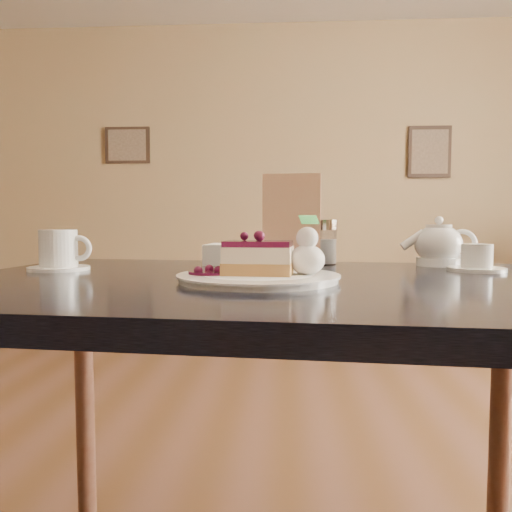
# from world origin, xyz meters

# --- Properties ---
(main_table) EXTENTS (1.27, 0.90, 0.75)m
(main_table) POSITION_xyz_m (0.22, 0.38, 0.67)
(main_table) COLOR black
(main_table) RESTS_ON ground
(dessert_plate) EXTENTS (0.28, 0.28, 0.01)m
(dessert_plate) POSITION_xyz_m (0.22, 0.33, 0.76)
(dessert_plate) COLOR white
(dessert_plate) RESTS_ON main_table
(cheesecake_slice) EXTENTS (0.13, 0.10, 0.06)m
(cheesecake_slice) POSITION_xyz_m (0.22, 0.33, 0.79)
(cheesecake_slice) COLOR #B58547
(cheesecake_slice) RESTS_ON dessert_plate
(whipped_cream) EXTENTS (0.06, 0.06, 0.06)m
(whipped_cream) POSITION_xyz_m (0.30, 0.33, 0.79)
(whipped_cream) COLOR white
(whipped_cream) RESTS_ON dessert_plate
(berry_sauce) EXTENTS (0.08, 0.08, 0.01)m
(berry_sauce) POSITION_xyz_m (0.13, 0.33, 0.77)
(berry_sauce) COLOR #47032B
(berry_sauce) RESTS_ON dessert_plate
(coffee_set) EXTENTS (0.14, 0.13, 0.09)m
(coffee_set) POSITION_xyz_m (-0.23, 0.51, 0.79)
(coffee_set) COLOR white
(coffee_set) RESTS_ON main_table
(tea_set) EXTENTS (0.21, 0.24, 0.11)m
(tea_set) POSITION_xyz_m (0.64, 0.64, 0.79)
(tea_set) COLOR white
(tea_set) RESTS_ON main_table
(menu_card) EXTENTS (0.14, 0.04, 0.22)m
(menu_card) POSITION_xyz_m (0.28, 0.67, 0.86)
(menu_card) COLOR beige
(menu_card) RESTS_ON main_table
(sugar_shaker) EXTENTS (0.06, 0.06, 0.11)m
(sugar_shaker) POSITION_xyz_m (0.36, 0.68, 0.81)
(sugar_shaker) COLOR white
(sugar_shaker) RESTS_ON main_table
(napkin_stack) EXTENTS (0.13, 0.13, 0.05)m
(napkin_stack) POSITION_xyz_m (0.13, 0.68, 0.78)
(napkin_stack) COLOR white
(napkin_stack) RESTS_ON main_table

